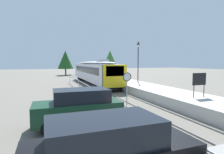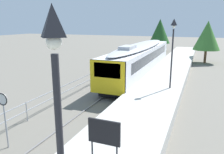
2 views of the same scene
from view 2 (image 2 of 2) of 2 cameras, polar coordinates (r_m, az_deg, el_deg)
ground_plane at (r=22.88m, az=-3.12°, el=-1.44°), size 160.00×160.00×0.00m
track_rails at (r=21.82m, az=4.05°, el=-2.12°), size 3.20×60.00×0.14m
commuter_train at (r=25.55m, az=7.21°, el=4.99°), size 2.82×19.38×3.74m
station_platform at (r=20.98m, az=12.54°, el=-1.89°), size 3.90×60.00×0.90m
platform_lamp_near_end at (r=3.79m, az=-13.61°, el=-7.52°), size 0.34×0.34×5.35m
platform_lamp_mid_platform at (r=17.79m, az=15.22°, el=8.89°), size 0.34×0.34×5.35m
platform_notice_board at (r=8.08m, az=-2.02°, el=-14.23°), size 1.20×0.08×1.80m
speed_limit_sign at (r=11.76m, az=-25.91°, el=-6.83°), size 0.61×0.10×2.81m
carpark_fence at (r=14.80m, az=-20.94°, el=-7.24°), size 0.06×36.06×1.25m
tree_behind_carpark at (r=36.43m, az=23.06°, el=9.67°), size 3.85×3.85×6.23m
tree_behind_station_far at (r=48.22m, az=12.07°, el=11.32°), size 4.22×4.22×6.68m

